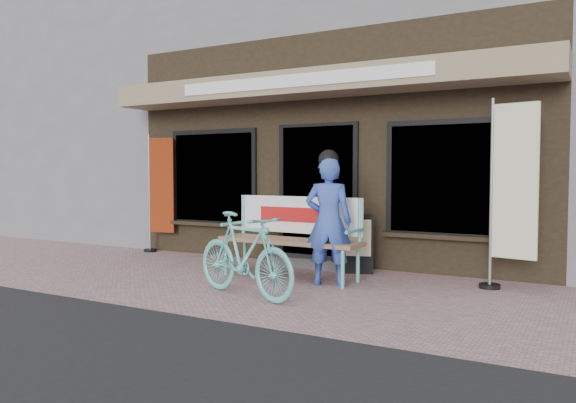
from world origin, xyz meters
The scene contains 9 objects.
ground centered at (0.00, 0.00, 0.00)m, with size 70.00×70.00×0.00m, color #B08788.
storefront centered at (0.00, 4.96, 2.99)m, with size 7.00×6.77×6.00m.
neighbor_left_near centered at (-8.50, 5.50, 3.20)m, with size 10.00×7.00×6.40m, color slate.
bench centered at (0.18, 0.86, 0.65)m, with size 2.06×0.61×1.11m.
person centered at (0.83, 0.60, 0.85)m, with size 0.68×0.54×1.73m.
bicycle centered at (0.27, -0.49, 0.49)m, with size 0.46×1.63×0.98m, color #62C1BE.
nobori_red centered at (-3.07, 1.81, 1.09)m, with size 0.63×0.27×2.12m.
nobori_cream centered at (2.90, 1.34, 1.21)m, with size 0.70×0.30×2.35m.
menu_stand centered at (0.86, 1.54, 0.43)m, with size 0.42×0.22×0.85m.
Camera 1 is at (3.84, -5.86, 1.44)m, focal length 35.00 mm.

